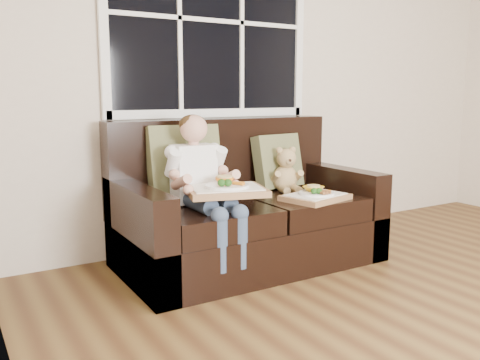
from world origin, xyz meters
TOP-DOWN VIEW (x-y plane):
  - window_back at (-0.69, 2.48)m, footprint 1.62×0.04m
  - loveseat at (-0.69, 2.02)m, footprint 1.70×0.92m
  - pillow_left at (-1.06, 2.17)m, footprint 0.49×0.25m
  - pillow_right at (-0.31, 2.17)m, footprint 0.41×0.23m
  - child at (-1.07, 1.90)m, footprint 0.38×0.59m
  - teddy_bear at (-0.33, 2.04)m, footprint 0.22×0.27m
  - tray_left at (-0.99, 1.72)m, footprint 0.54×0.46m
  - tray_right at (-0.35, 1.68)m, footprint 0.46×0.39m

SIDE VIEW (x-z plane):
  - loveseat at x=-0.69m, z-range -0.17..0.79m
  - tray_right at x=-0.35m, z-range 0.43..0.53m
  - tray_left at x=-0.99m, z-range 0.52..0.63m
  - teddy_bear at x=-0.33m, z-range 0.42..0.74m
  - child at x=-1.07m, z-range 0.21..1.07m
  - pillow_right at x=-0.31m, z-range 0.44..0.84m
  - pillow_left at x=-1.06m, z-range 0.44..0.94m
  - window_back at x=-0.69m, z-range 0.96..2.33m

